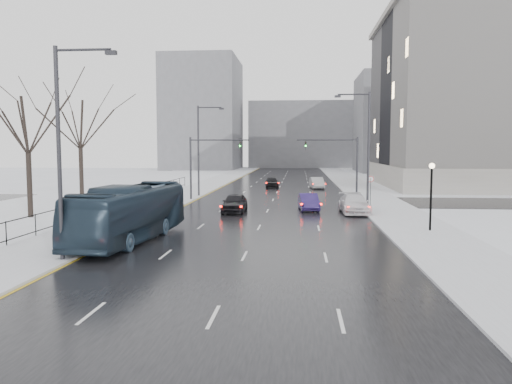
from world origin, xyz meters
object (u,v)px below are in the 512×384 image
(tree_park_e, at_px, (82,204))
(bus, at_px, (130,213))
(mast_signal_right, at_px, (346,161))
(sedan_right_near, at_px, (309,202))
(mast_signal_left, at_px, (201,161))
(sedan_right_distant, at_px, (317,183))
(sedan_right_far, at_px, (354,204))
(tree_park_d, at_px, (31,218))
(streetlight_r_mid, at_px, (366,145))
(lamppost_r_mid, at_px, (431,187))
(sedan_center_far, at_px, (272,182))
(streetlight_l_far, at_px, (200,146))
(sedan_center_near, at_px, (235,203))
(streetlight_l_near, at_px, (63,143))
(no_uturn_sign, at_px, (371,182))

(tree_park_e, relative_size, bus, 1.16)
(mast_signal_right, relative_size, sedan_right_near, 1.48)
(mast_signal_left, bearing_deg, sedan_right_distant, 52.45)
(tree_park_e, height_order, sedan_right_far, tree_park_e)
(tree_park_d, xyz_separation_m, sedan_right_distant, (22.82, 30.06, 0.79))
(streetlight_r_mid, distance_m, lamppost_r_mid, 10.73)
(tree_park_d, relative_size, sedan_right_far, 2.31)
(sedan_right_far, height_order, sedan_center_far, sedan_right_far)
(lamppost_r_mid, xyz_separation_m, bus, (-18.00, -4.47, -1.29))
(mast_signal_right, bearing_deg, tree_park_e, -171.10)
(sedan_right_near, xyz_separation_m, sedan_center_far, (-4.52, 24.69, 0.00))
(tree_park_d, distance_m, bus, 13.83)
(sedan_center_far, height_order, sedan_right_distant, sedan_right_distant)
(tree_park_e, xyz_separation_m, bus, (11.20, -18.47, 1.66))
(mast_signal_left, bearing_deg, sedan_right_near, -34.08)
(streetlight_l_far, relative_size, sedan_center_near, 2.14)
(tree_park_e, xyz_separation_m, streetlight_l_far, (10.03, 8.00, 5.62))
(mast_signal_left, bearing_deg, sedan_center_far, 70.05)
(streetlight_l_near, bearing_deg, streetlight_l_far, 90.00)
(streetlight_l_near, relative_size, mast_signal_left, 1.54)
(bus, bearing_deg, tree_park_d, 146.49)
(streetlight_l_near, bearing_deg, tree_park_d, 124.53)
(sedan_right_near, bearing_deg, lamppost_r_mid, -60.17)
(tree_park_d, bearing_deg, sedan_right_near, 17.39)
(streetlight_l_far, xyz_separation_m, mast_signal_left, (0.84, -4.00, -1.51))
(streetlight_l_far, bearing_deg, streetlight_l_near, -90.00)
(tree_park_e, height_order, sedan_right_distant, tree_park_e)
(mast_signal_right, xyz_separation_m, mast_signal_left, (-14.65, 0.00, 0.00))
(streetlight_l_far, distance_m, mast_signal_right, 16.07)
(tree_park_e, height_order, no_uturn_sign, tree_park_e)
(sedan_right_far, distance_m, sedan_center_far, 27.59)
(tree_park_d, xyz_separation_m, mast_signal_right, (25.13, 14.00, 4.11))
(sedan_right_near, relative_size, sedan_center_far, 1.03)
(lamppost_r_mid, bearing_deg, sedan_center_far, 108.78)
(streetlight_l_near, bearing_deg, tree_park_e, 112.69)
(streetlight_r_mid, relative_size, mast_signal_right, 1.54)
(tree_park_d, relative_size, streetlight_r_mid, 1.25)
(tree_park_d, distance_m, no_uturn_sign, 28.88)
(lamppost_r_mid, bearing_deg, sedan_right_far, 112.84)
(streetlight_l_near, bearing_deg, bus, 78.07)
(sedan_right_near, relative_size, sedan_right_distant, 0.96)
(tree_park_e, bearing_deg, mast_signal_left, 20.19)
(mast_signal_right, bearing_deg, streetlight_l_far, 165.52)
(lamppost_r_mid, bearing_deg, bus, -166.04)
(tree_park_d, height_order, no_uturn_sign, tree_park_d)
(sedan_right_near, bearing_deg, sedan_right_distant, 81.01)
(sedan_center_near, height_order, sedan_center_far, sedan_center_near)
(tree_park_e, bearing_deg, sedan_right_near, -8.72)
(mast_signal_right, bearing_deg, sedan_center_far, 115.68)
(tree_park_e, distance_m, sedan_center_near, 16.45)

